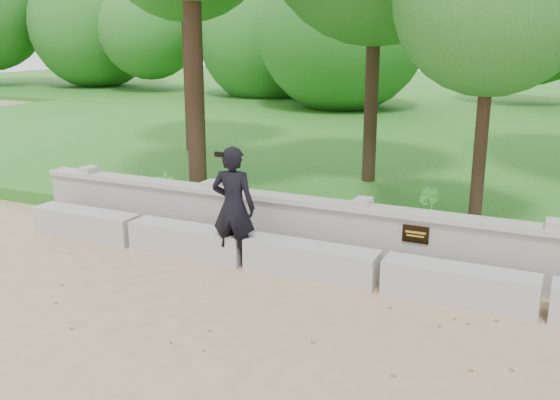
# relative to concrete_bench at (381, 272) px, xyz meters

# --- Properties ---
(ground) EXTENTS (80.00, 80.00, 0.00)m
(ground) POSITION_rel_concrete_bench_xyz_m (-0.00, -1.90, -0.22)
(ground) COLOR tan
(ground) RESTS_ON ground
(lawn) EXTENTS (40.00, 22.00, 0.25)m
(lawn) POSITION_rel_concrete_bench_xyz_m (-0.00, 12.10, -0.10)
(lawn) COLOR #195716
(lawn) RESTS_ON ground
(concrete_bench) EXTENTS (11.90, 0.45, 0.45)m
(concrete_bench) POSITION_rel_concrete_bench_xyz_m (0.00, 0.00, 0.00)
(concrete_bench) COLOR #AEABA4
(concrete_bench) RESTS_ON ground
(parapet_wall) EXTENTS (12.50, 0.35, 0.90)m
(parapet_wall) POSITION_rel_concrete_bench_xyz_m (0.00, 0.70, 0.24)
(parapet_wall) COLOR #A4A19A
(parapet_wall) RESTS_ON ground
(man_main) EXTENTS (0.69, 0.62, 1.75)m
(man_main) POSITION_rel_concrete_bench_xyz_m (-2.15, -0.10, 0.65)
(man_main) COLOR black
(man_main) RESTS_ON ground
(shrub_a) EXTENTS (0.39, 0.37, 0.61)m
(shrub_a) POSITION_rel_concrete_bench_xyz_m (-4.38, 1.40, 0.33)
(shrub_a) COLOR #33842D
(shrub_a) RESTS_ON lawn
(shrub_b) EXTENTS (0.48, 0.46, 0.68)m
(shrub_b) POSITION_rel_concrete_bench_xyz_m (0.16, 2.00, 0.36)
(shrub_b) COLOR #33842D
(shrub_b) RESTS_ON lawn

